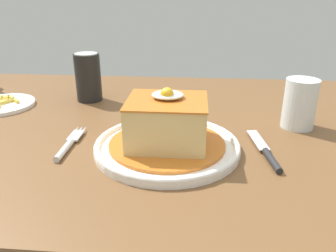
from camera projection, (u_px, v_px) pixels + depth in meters
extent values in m
cube|color=brown|center=(147.00, 130.00, 0.76)|extent=(1.34, 0.81, 0.04)
cylinder|color=brown|center=(4.00, 182.00, 1.25)|extent=(0.07, 0.07, 0.70)
cylinder|color=brown|center=(333.00, 198.00, 1.16)|extent=(0.07, 0.07, 0.70)
cylinder|color=white|center=(167.00, 148.00, 0.62)|extent=(0.27, 0.27, 0.01)
torus|color=white|center=(167.00, 144.00, 0.62)|extent=(0.27, 0.27, 0.01)
cylinder|color=#C66B23|center=(167.00, 144.00, 0.62)|extent=(0.21, 0.21, 0.01)
cube|color=#DBB770|center=(167.00, 122.00, 0.60)|extent=(0.14, 0.12, 0.08)
cube|color=#C66B23|center=(167.00, 101.00, 0.59)|extent=(0.14, 0.12, 0.00)
ellipsoid|color=white|center=(168.00, 95.00, 0.59)|extent=(0.06, 0.05, 0.01)
sphere|color=yellow|center=(167.00, 94.00, 0.58)|extent=(0.02, 0.02, 0.02)
cylinder|color=silver|center=(64.00, 150.00, 0.61)|extent=(0.01, 0.08, 0.01)
cube|color=silver|center=(76.00, 136.00, 0.67)|extent=(0.02, 0.05, 0.00)
cylinder|color=silver|center=(83.00, 131.00, 0.69)|extent=(0.00, 0.03, 0.00)
cylinder|color=silver|center=(80.00, 131.00, 0.69)|extent=(0.00, 0.03, 0.00)
cylinder|color=silver|center=(76.00, 131.00, 0.69)|extent=(0.00, 0.03, 0.00)
cylinder|color=#262628|center=(272.00, 160.00, 0.58)|extent=(0.02, 0.08, 0.01)
cube|color=silver|center=(258.00, 140.00, 0.65)|extent=(0.03, 0.09, 0.00)
cylinder|color=black|center=(88.00, 78.00, 0.88)|extent=(0.07, 0.07, 0.12)
cylinder|color=silver|center=(86.00, 54.00, 0.85)|extent=(0.06, 0.06, 0.00)
cylinder|color=silver|center=(299.00, 115.00, 0.71)|extent=(0.06, 0.06, 0.06)
cylinder|color=silver|center=(300.00, 104.00, 0.70)|extent=(0.07, 0.07, 0.10)
cylinder|color=white|center=(0.00, 105.00, 0.85)|extent=(0.17, 0.17, 0.01)
cube|color=#EAC64C|center=(13.00, 99.00, 0.87)|extent=(0.05, 0.05, 0.01)
cube|color=#EAC64C|center=(5.00, 101.00, 0.85)|extent=(0.04, 0.04, 0.01)
cube|color=#EAC64C|center=(3.00, 102.00, 0.84)|extent=(0.03, 0.05, 0.01)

